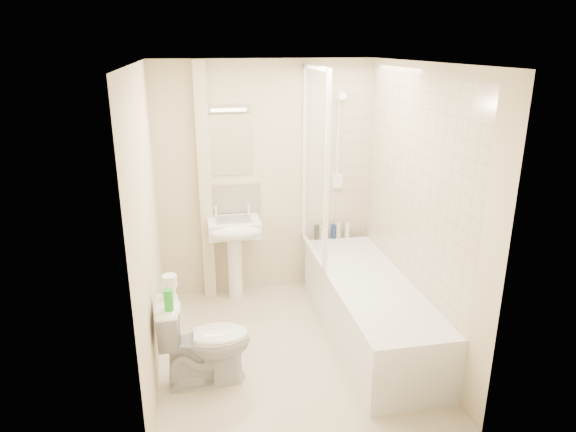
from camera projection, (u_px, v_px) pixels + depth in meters
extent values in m
plane|color=beige|center=(289.00, 349.00, 4.48)|extent=(2.50, 2.50, 0.00)
cube|color=beige|center=(266.00, 180.00, 5.26)|extent=(2.20, 0.02, 2.40)
cube|color=beige|center=(147.00, 228.00, 3.89)|extent=(0.02, 2.50, 2.40)
cube|color=beige|center=(418.00, 211.00, 4.29)|extent=(0.02, 2.50, 2.40)
cube|color=white|center=(289.00, 63.00, 3.71)|extent=(2.20, 2.50, 0.02)
cube|color=beige|center=(337.00, 156.00, 5.31)|extent=(0.70, 0.01, 1.75)
cube|color=beige|center=(414.00, 183.00, 4.30)|extent=(0.01, 2.10, 1.75)
cube|color=beige|center=(205.00, 185.00, 5.09)|extent=(0.12, 0.12, 2.40)
cube|color=beige|center=(231.00, 199.00, 5.24)|extent=(0.60, 0.02, 0.30)
cube|color=white|center=(229.00, 145.00, 5.06)|extent=(0.46, 0.01, 0.60)
cube|color=silver|center=(228.00, 107.00, 4.92)|extent=(0.42, 0.07, 0.07)
cube|color=white|center=(369.00, 308.00, 4.61)|extent=(0.70, 2.10, 0.55)
cube|color=white|center=(370.00, 286.00, 4.54)|extent=(0.56, 1.96, 0.05)
cube|color=white|center=(314.00, 165.00, 4.83)|extent=(0.01, 0.90, 1.80)
cube|color=white|center=(304.00, 155.00, 5.23)|extent=(0.04, 0.04, 1.80)
cube|color=white|center=(327.00, 176.00, 4.41)|extent=(0.04, 0.04, 1.80)
cube|color=white|center=(316.00, 68.00, 4.55)|extent=(0.04, 0.90, 0.04)
cube|color=white|center=(313.00, 251.00, 5.11)|extent=(0.04, 0.90, 0.03)
cylinder|color=white|center=(338.00, 145.00, 5.25)|extent=(0.02, 0.02, 0.90)
cylinder|color=white|center=(337.00, 187.00, 5.39)|extent=(0.05, 0.05, 0.02)
cylinder|color=white|center=(340.00, 100.00, 5.10)|extent=(0.05, 0.05, 0.02)
cylinder|color=white|center=(341.00, 97.00, 5.03)|extent=(0.08, 0.11, 0.11)
cube|color=white|center=(337.00, 181.00, 5.36)|extent=(0.10, 0.05, 0.14)
cylinder|color=white|center=(337.00, 140.00, 5.20)|extent=(0.01, 0.13, 0.84)
cylinder|color=white|center=(235.00, 266.00, 5.31)|extent=(0.15, 0.15, 0.69)
cube|color=white|center=(234.00, 227.00, 5.14)|extent=(0.51, 0.39, 0.16)
ellipsoid|color=white|center=(235.00, 233.00, 4.98)|extent=(0.51, 0.22, 0.16)
cube|color=silver|center=(234.00, 221.00, 5.12)|extent=(0.35, 0.26, 0.04)
cylinder|color=white|center=(216.00, 212.00, 5.17)|extent=(0.03, 0.03, 0.10)
cylinder|color=white|center=(249.00, 210.00, 5.23)|extent=(0.03, 0.03, 0.10)
sphere|color=white|center=(216.00, 207.00, 5.15)|extent=(0.04, 0.04, 0.04)
sphere|color=white|center=(249.00, 205.00, 5.21)|extent=(0.04, 0.04, 0.04)
cylinder|color=black|center=(317.00, 232.00, 5.45)|extent=(0.05, 0.05, 0.16)
cylinder|color=silver|center=(322.00, 232.00, 5.46)|extent=(0.05, 0.05, 0.14)
cylinder|color=navy|center=(334.00, 231.00, 5.48)|extent=(0.06, 0.06, 0.15)
cylinder|color=#C6B299|center=(338.00, 230.00, 5.49)|extent=(0.06, 0.06, 0.18)
cylinder|color=silver|center=(347.00, 230.00, 5.51)|extent=(0.06, 0.06, 0.16)
imported|color=white|center=(205.00, 341.00, 3.96)|extent=(0.42, 0.71, 0.71)
cylinder|color=white|center=(169.00, 291.00, 3.88)|extent=(0.10, 0.10, 0.09)
cylinder|color=white|center=(170.00, 281.00, 3.83)|extent=(0.11, 0.11, 0.09)
cylinder|color=green|center=(169.00, 300.00, 3.67)|extent=(0.07, 0.07, 0.16)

